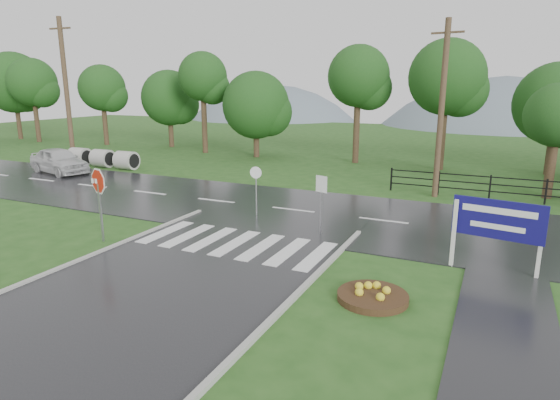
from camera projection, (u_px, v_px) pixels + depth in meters
The scene contains 17 objects.
ground at pixel (135, 304), 11.82m from camera, with size 120.00×120.00×0.00m, color #244F1A.
main_road at pixel (293, 211), 20.61m from camera, with size 90.00×8.00×0.04m, color black.
walkway at pixel (506, 303), 11.82m from camera, with size 2.20×11.00×0.04m, color #2A2A2C.
crosswalk at pixel (235, 243), 16.20m from camera, with size 6.50×2.80×0.02m.
fence_west at pixel (490, 185), 22.51m from camera, with size 9.58×0.08×1.20m.
hills at pixel (458, 227), 71.22m from camera, with size 102.00×48.00×48.00m.
treeline at pixel (387, 165), 32.51m from camera, with size 83.20×5.20×10.00m.
culvert_pipes at pixel (103, 158), 31.57m from camera, with size 5.50×1.20×1.20m.
stop_sign at pixel (99, 188), 16.10m from camera, with size 1.19×0.38×2.79m.
estate_billboard at pixel (498, 223), 13.43m from camera, with size 2.49×0.47×2.20m.
flower_bed at pixel (373, 295), 11.97m from camera, with size 1.82×1.82×0.36m.
reg_sign_small at pixel (321, 194), 16.90m from camera, with size 0.48×0.17×2.22m.
reg_sign_round at pixel (256, 185), 19.35m from camera, with size 0.49×0.11×2.14m.
car_white at pixel (60, 173), 29.46m from camera, with size 4.74×1.91×1.61m, color silver.
utility_pole_west at pixel (66, 91), 32.33m from camera, with size 1.76×0.33×9.89m.
utility_pole_east at pixel (441, 109), 22.25m from camera, with size 1.49×0.29×8.39m.
entrance_tree_left at pixel (558, 116), 22.01m from camera, with size 3.00×3.00×5.52m.
Camera 1 is at (7.94, -8.27, 5.35)m, focal length 30.00 mm.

